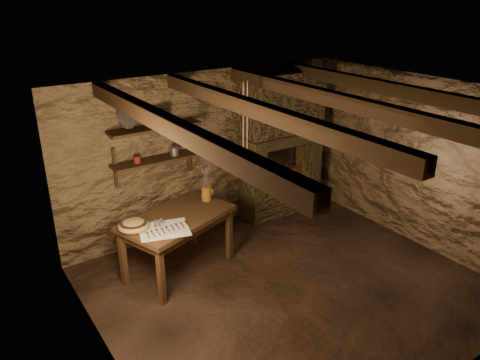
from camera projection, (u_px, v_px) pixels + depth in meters
floor at (289, 286)px, 5.85m from camera, size 4.50×4.50×0.00m
back_wall at (206, 152)px, 6.92m from camera, size 4.50×0.04×2.40m
front_wall at (449, 283)px, 3.86m from camera, size 4.50×0.04×2.40m
left_wall at (102, 257)px, 4.23m from camera, size 0.04×4.00×2.40m
right_wall at (417, 162)px, 6.55m from camera, size 0.04×4.00×2.40m
ceiling at (298, 96)px, 4.93m from camera, size 4.50×4.00×0.04m
beam_far_left at (170, 126)px, 4.19m from camera, size 0.14×3.95×0.16m
beam_mid_left at (260, 111)px, 4.71m from camera, size 0.14×3.95×0.16m
beam_mid_right at (332, 99)px, 5.23m from camera, size 0.14×3.95×0.16m
beam_far_right at (391, 89)px, 5.74m from camera, size 0.14×3.95×0.16m
shelf_lower at (157, 160)px, 6.32m from camera, size 1.25×0.30×0.04m
shelf_upper at (155, 128)px, 6.15m from camera, size 1.25×0.30×0.04m
hearth at (282, 140)px, 7.38m from camera, size 1.43×0.51×2.30m
work_table at (178, 242)px, 6.01m from camera, size 1.59×1.22×0.80m
linen_cloth at (164, 230)px, 5.53m from camera, size 0.69×0.61×0.01m
pewter_cutlery_row at (165, 229)px, 5.51m from camera, size 0.52×0.32×0.01m
drinking_glasses at (161, 222)px, 5.61m from camera, size 0.19×0.06×0.07m
stoneware_jug at (206, 187)px, 6.23m from camera, size 0.15×0.15×0.46m
wooden_bowl at (134, 226)px, 5.53m from camera, size 0.49×0.49×0.13m
iron_stockpot at (160, 119)px, 6.15m from camera, size 0.28×0.28×0.19m
tin_pan at (126, 118)px, 5.99m from camera, size 0.30×0.22×0.28m
small_kettle at (174, 151)px, 6.43m from camera, size 0.19×0.16×0.17m
rusty_tin at (137, 159)px, 6.15m from camera, size 0.10×0.10×0.09m
red_pot at (291, 170)px, 7.64m from camera, size 0.25×0.25×0.54m
hanging_ropes at (245, 127)px, 5.99m from camera, size 0.08×0.08×1.20m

